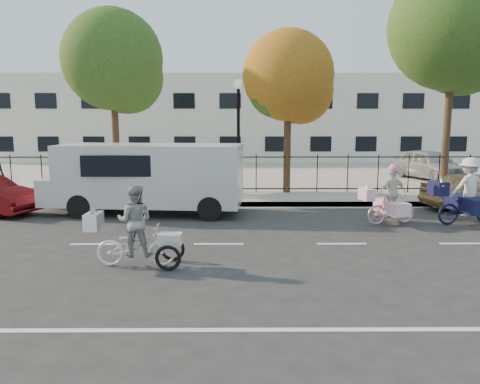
{
  "coord_description": "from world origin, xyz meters",
  "views": [
    {
      "loc": [
        0.44,
        -11.03,
        3.0
      ],
      "look_at": [
        0.52,
        1.2,
        1.1
      ],
      "focal_mm": 35.0,
      "sensor_mm": 36.0,
      "label": 1
    }
  ],
  "objects_px": {
    "bull_bike": "(467,198)",
    "lot_car_c": "(107,166)",
    "unicorn_bike": "(391,202)",
    "zebra_trike": "(136,235)",
    "white_van": "(148,176)",
    "lamppost": "(238,117)",
    "gold_sedan": "(477,190)",
    "lot_car_d": "(430,164)"
  },
  "relations": [
    {
      "from": "bull_bike",
      "to": "lot_car_c",
      "type": "relative_size",
      "value": 0.51
    },
    {
      "from": "unicorn_bike",
      "to": "zebra_trike",
      "type": "bearing_deg",
      "value": 106.21
    },
    {
      "from": "bull_bike",
      "to": "white_van",
      "type": "relative_size",
      "value": 0.33
    },
    {
      "from": "zebra_trike",
      "to": "lamppost",
      "type": "bearing_deg",
      "value": -13.38
    },
    {
      "from": "lamppost",
      "to": "gold_sedan",
      "type": "relative_size",
      "value": 1.16
    },
    {
      "from": "bull_bike",
      "to": "gold_sedan",
      "type": "xyz_separation_m",
      "value": [
        1.48,
        2.31,
        -0.13
      ]
    },
    {
      "from": "zebra_trike",
      "to": "lot_car_c",
      "type": "relative_size",
      "value": 0.47
    },
    {
      "from": "unicorn_bike",
      "to": "bull_bike",
      "type": "bearing_deg",
      "value": -104.16
    },
    {
      "from": "lamppost",
      "to": "lot_car_d",
      "type": "height_order",
      "value": "lamppost"
    },
    {
      "from": "bull_bike",
      "to": "lot_car_c",
      "type": "bearing_deg",
      "value": 45.44
    },
    {
      "from": "white_van",
      "to": "gold_sedan",
      "type": "distance_m",
      "value": 11.0
    },
    {
      "from": "lamppost",
      "to": "zebra_trike",
      "type": "relative_size",
      "value": 2.2
    },
    {
      "from": "unicorn_bike",
      "to": "white_van",
      "type": "relative_size",
      "value": 0.28
    },
    {
      "from": "bull_bike",
      "to": "unicorn_bike",
      "type": "bearing_deg",
      "value": 80.53
    },
    {
      "from": "lamppost",
      "to": "gold_sedan",
      "type": "bearing_deg",
      "value": -15.92
    },
    {
      "from": "lamppost",
      "to": "bull_bike",
      "type": "relative_size",
      "value": 2.03
    },
    {
      "from": "lot_car_c",
      "to": "white_van",
      "type": "bearing_deg",
      "value": -65.18
    },
    {
      "from": "bull_bike",
      "to": "lot_car_d",
      "type": "relative_size",
      "value": 0.5
    },
    {
      "from": "zebra_trike",
      "to": "lot_car_c",
      "type": "xyz_separation_m",
      "value": [
        -4.11,
        12.8,
        0.18
      ]
    },
    {
      "from": "gold_sedan",
      "to": "white_van",
      "type": "bearing_deg",
      "value": 82.55
    },
    {
      "from": "lamppost",
      "to": "unicorn_bike",
      "type": "height_order",
      "value": "lamppost"
    },
    {
      "from": "gold_sedan",
      "to": "lot_car_c",
      "type": "relative_size",
      "value": 0.9
    },
    {
      "from": "white_van",
      "to": "lot_car_c",
      "type": "distance_m",
      "value": 8.07
    },
    {
      "from": "unicorn_bike",
      "to": "lot_car_c",
      "type": "relative_size",
      "value": 0.43
    },
    {
      "from": "zebra_trike",
      "to": "lot_car_c",
      "type": "height_order",
      "value": "zebra_trike"
    },
    {
      "from": "gold_sedan",
      "to": "lot_car_c",
      "type": "height_order",
      "value": "lot_car_c"
    },
    {
      "from": "gold_sedan",
      "to": "lot_car_d",
      "type": "distance_m",
      "value": 6.8
    },
    {
      "from": "lot_car_c",
      "to": "gold_sedan",
      "type": "bearing_deg",
      "value": -24.62
    },
    {
      "from": "lot_car_d",
      "to": "bull_bike",
      "type": "bearing_deg",
      "value": -123.96
    },
    {
      "from": "lamppost",
      "to": "lot_car_c",
      "type": "height_order",
      "value": "lamppost"
    },
    {
      "from": "lot_car_c",
      "to": "lamppost",
      "type": "bearing_deg",
      "value": -34.47
    },
    {
      "from": "lot_car_c",
      "to": "lot_car_d",
      "type": "bearing_deg",
      "value": 0.51
    },
    {
      "from": "zebra_trike",
      "to": "white_van",
      "type": "relative_size",
      "value": 0.31
    },
    {
      "from": "white_van",
      "to": "lot_car_c",
      "type": "height_order",
      "value": "white_van"
    },
    {
      "from": "bull_bike",
      "to": "white_van",
      "type": "bearing_deg",
      "value": 70.68
    },
    {
      "from": "white_van",
      "to": "lot_car_d",
      "type": "height_order",
      "value": "white_van"
    },
    {
      "from": "zebra_trike",
      "to": "white_van",
      "type": "distance_m",
      "value": 5.55
    },
    {
      "from": "lot_car_c",
      "to": "lot_car_d",
      "type": "distance_m",
      "value": 15.43
    },
    {
      "from": "zebra_trike",
      "to": "lot_car_c",
      "type": "distance_m",
      "value": 13.45
    },
    {
      "from": "bull_bike",
      "to": "lot_car_c",
      "type": "distance_m",
      "value": 15.64
    },
    {
      "from": "lot_car_c",
      "to": "lot_car_d",
      "type": "xyz_separation_m",
      "value": [
        15.43,
        0.07,
        0.05
      ]
    },
    {
      "from": "zebra_trike",
      "to": "lot_car_d",
      "type": "relative_size",
      "value": 0.46
    }
  ]
}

